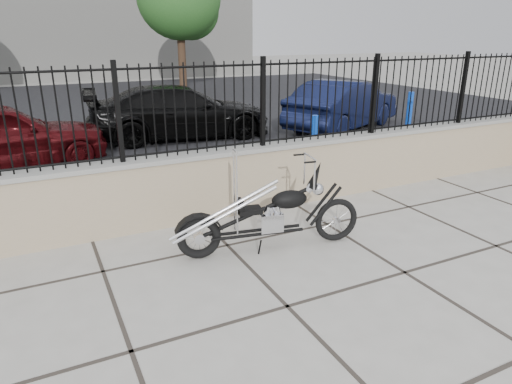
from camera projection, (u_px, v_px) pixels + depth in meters
name	position (u px, v px, depth m)	size (l,w,h in m)	color
ground_plane	(287.00, 307.00, 4.42)	(90.00, 90.00, 0.00)	#99968E
parking_lot	(98.00, 113.00, 15.01)	(30.00, 30.00, 0.00)	black
retaining_wall	(199.00, 186.00, 6.38)	(14.00, 0.36, 0.96)	gray
iron_fence	(196.00, 109.00, 6.02)	(14.00, 0.08, 1.20)	black
background_building	(53.00, 4.00, 25.54)	(22.00, 6.00, 8.00)	beige
chopper_motorcycle	(267.00, 200.00, 5.38)	(2.17, 0.38, 1.30)	black
car_black	(180.00, 112.00, 11.32)	(1.82, 4.47, 1.30)	black
car_blue	(344.00, 105.00, 12.38)	(1.40, 4.01, 1.32)	#0E1536
bollard_b	(314.00, 140.00, 9.03)	(0.12, 0.12, 0.99)	#0E29D3
bollard_c	(409.00, 115.00, 11.31)	(0.14, 0.14, 1.15)	#0C3BB4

